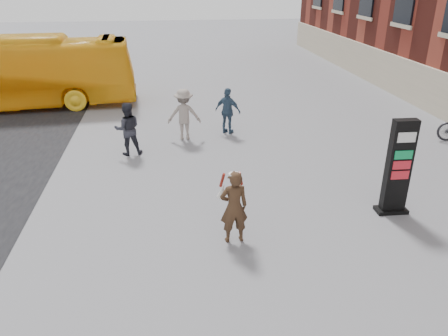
{
  "coord_description": "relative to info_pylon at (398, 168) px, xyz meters",
  "views": [
    {
      "loc": [
        -1.55,
        -7.93,
        5.38
      ],
      "look_at": [
        -0.34,
        1.1,
        1.31
      ],
      "focal_mm": 35.0,
      "sensor_mm": 36.0,
      "label": 1
    }
  ],
  "objects": [
    {
      "name": "ground",
      "position": [
        -3.78,
        -0.83,
        -1.19
      ],
      "size": [
        100.0,
        100.0,
        0.0
      ],
      "primitive_type": "plane",
      "color": "#9E9EA3"
    },
    {
      "name": "info_pylon",
      "position": [
        0.0,
        0.0,
        0.0
      ],
      "size": [
        0.77,
        0.41,
        2.38
      ],
      "rotation": [
        0.0,
        0.0,
        -0.04
      ],
      "color": "black",
      "rests_on": "ground"
    },
    {
      "name": "woman",
      "position": [
        -4.04,
        -0.73,
        -0.33
      ],
      "size": [
        0.66,
        0.6,
        1.67
      ],
      "rotation": [
        0.0,
        0.0,
        3.22
      ],
      "color": "#3E291B",
      "rests_on": "ground"
    },
    {
      "name": "bus",
      "position": [
        -12.06,
        10.92,
        0.31
      ],
      "size": [
        10.85,
        3.09,
        2.99
      ],
      "primitive_type": "imported",
      "rotation": [
        0.0,
        0.0,
        1.63
      ],
      "color": "yellow",
      "rests_on": "road"
    },
    {
      "name": "pedestrian_a",
      "position": [
        -6.62,
        4.71,
        -0.33
      ],
      "size": [
        0.91,
        0.75,
        1.71
      ],
      "primitive_type": "imported",
      "rotation": [
        0.0,
        0.0,
        3.27
      ],
      "color": "#2A2B34",
      "rests_on": "ground"
    },
    {
      "name": "pedestrian_b",
      "position": [
        -4.77,
        5.88,
        -0.29
      ],
      "size": [
        1.2,
        0.74,
        1.79
      ],
      "primitive_type": "imported",
      "rotation": [
        0.0,
        0.0,
        3.07
      ],
      "color": "gray",
      "rests_on": "ground"
    },
    {
      "name": "pedestrian_c",
      "position": [
        -3.17,
        6.3,
        -0.35
      ],
      "size": [
        1.04,
        0.87,
        1.67
      ],
      "primitive_type": "imported",
      "rotation": [
        0.0,
        0.0,
        2.57
      ],
      "color": "#375068",
      "rests_on": "ground"
    }
  ]
}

